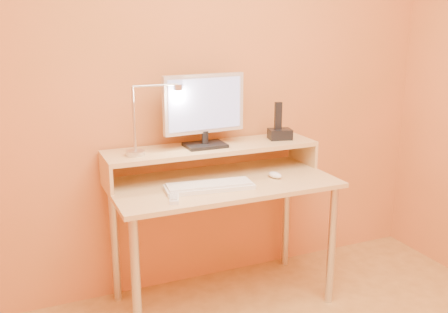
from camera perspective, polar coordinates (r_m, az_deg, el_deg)
name	(u,v)px	position (r m, az deg, el deg)	size (l,w,h in m)	color
wall_back	(200,76)	(2.87, -2.70, 9.15)	(3.00, 0.04, 2.50)	#E88048
desk_leg_fl	(136,286)	(2.46, -9.97, -14.29)	(0.04, 0.04, 0.69)	silver
desk_leg_fr	(332,246)	(2.88, 12.16, -9.90)	(0.04, 0.04, 0.69)	silver
desk_leg_bl	(115,244)	(2.90, -12.33, -9.69)	(0.04, 0.04, 0.69)	silver
desk_leg_br	(286,215)	(3.26, 7.09, -6.60)	(0.04, 0.04, 0.69)	silver
desk_lower	(223,183)	(2.69, -0.15, -3.06)	(1.20, 0.60, 0.03)	tan
shelf_riser_left	(106,174)	(2.65, -13.31, -1.98)	(0.02, 0.30, 0.14)	tan
shelf_riser_right	(303,152)	(3.06, 8.95, 0.56)	(0.02, 0.30, 0.14)	tan
desk_shelf	(212,148)	(2.78, -1.36, 0.96)	(1.20, 0.30, 0.03)	tan
monitor_foot	(205,145)	(2.76, -2.16, 1.31)	(0.22, 0.16, 0.02)	black
monitor_neck	(205,137)	(2.75, -2.17, 2.20)	(0.04, 0.04, 0.07)	black
monitor_panel	(204,104)	(2.73, -2.29, 6.03)	(0.47, 0.04, 0.32)	silver
monitor_back	(203,103)	(2.75, -2.47, 6.11)	(0.42, 0.01, 0.27)	black
monitor_screen	(205,104)	(2.71, -2.15, 5.98)	(0.43, 0.00, 0.28)	#9CAAEE
lamp_base	(135,153)	(2.62, -10.07, 0.40)	(0.10, 0.10, 0.03)	silver
lamp_post	(134,119)	(2.58, -10.25, 4.21)	(0.01, 0.01, 0.33)	silver
lamp_arm	(156,85)	(2.58, -7.81, 8.03)	(0.01, 0.01, 0.24)	silver
lamp_head	(178,87)	(2.62, -5.25, 7.88)	(0.04, 0.04, 0.03)	silver
lamp_bulb	(178,90)	(2.62, -5.24, 7.53)	(0.03, 0.03, 0.00)	#FFEAC6
phone_dock	(280,134)	(2.95, 6.39, 2.56)	(0.13, 0.10, 0.06)	black
phone_handset	(278,116)	(2.93, 6.19, 4.64)	(0.04, 0.03, 0.16)	black
phone_led	(291,135)	(2.93, 7.64, 2.43)	(0.01, 0.00, 0.04)	#1F30EC
keyboard	(209,187)	(2.56, -1.67, -3.50)	(0.45, 0.14, 0.02)	white
mouse	(275,175)	(2.75, 5.84, -2.11)	(0.05, 0.10, 0.03)	white
remote_control	(174,197)	(2.43, -5.68, -4.65)	(0.04, 0.16, 0.02)	white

